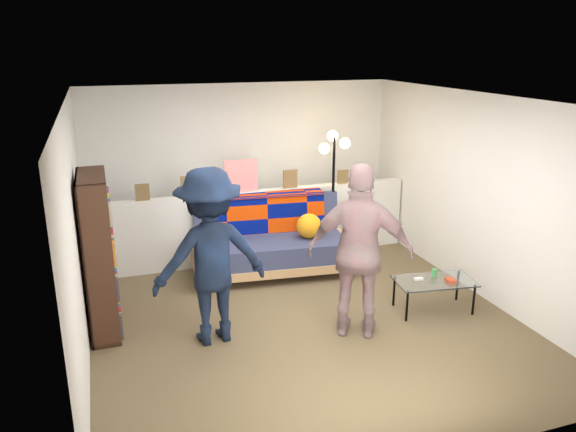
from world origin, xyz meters
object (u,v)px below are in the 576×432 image
at_px(coffee_table, 435,282).
at_px(floor_lamp, 333,170).
at_px(person_left, 210,257).
at_px(bookshelf, 99,260).
at_px(person_right, 360,252).
at_px(futon_sofa, 272,242).

height_order(coffee_table, floor_lamp, floor_lamp).
bearing_deg(person_left, coffee_table, 170.66).
xyz_separation_m(bookshelf, person_left, (1.06, -0.56, 0.11)).
relative_size(bookshelf, person_left, 0.94).
distance_m(bookshelf, person_right, 2.69).
relative_size(bookshelf, coffee_table, 1.81).
bearing_deg(bookshelf, person_right, -20.68).
relative_size(futon_sofa, coffee_table, 2.29).
height_order(coffee_table, person_left, person_left).
height_order(futon_sofa, person_right, person_right).
bearing_deg(person_right, futon_sofa, -51.14).
height_order(bookshelf, person_left, person_left).
bearing_deg(person_right, coffee_table, -140.22).
xyz_separation_m(person_left, person_right, (1.46, -0.39, 0.01)).
height_order(futon_sofa, floor_lamp, floor_lamp).
height_order(bookshelf, coffee_table, bookshelf).
bearing_deg(floor_lamp, coffee_table, -76.37).
distance_m(bookshelf, coffee_table, 3.68).
xyz_separation_m(futon_sofa, person_left, (-1.11, -1.52, 0.49)).
height_order(bookshelf, person_right, person_right).
bearing_deg(coffee_table, bookshelf, 168.30).
relative_size(futon_sofa, person_left, 1.19).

